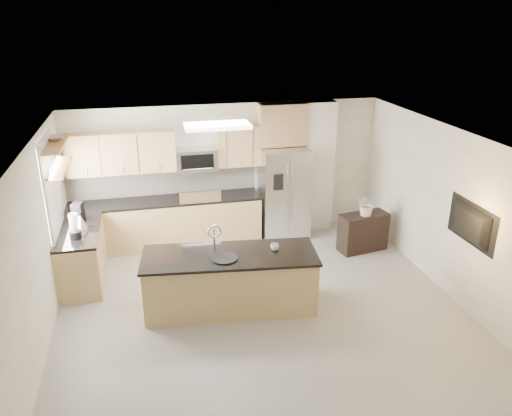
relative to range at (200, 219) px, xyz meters
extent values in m
plane|color=#A8A59F|center=(0.60, -2.92, -0.47)|extent=(6.50, 6.50, 0.00)
cube|color=silver|center=(0.60, -2.92, 2.13)|extent=(6.00, 6.50, 0.02)
cube|color=white|center=(0.60, 0.33, 0.83)|extent=(6.00, 0.02, 2.60)
cube|color=white|center=(-2.40, -2.92, 0.83)|extent=(0.02, 6.50, 2.60)
cube|color=white|center=(3.60, -2.92, 0.83)|extent=(0.02, 6.50, 2.60)
cube|color=tan|center=(-0.63, 0.00, -0.03)|extent=(3.55, 0.65, 0.88)
cube|color=black|center=(-0.63, 0.00, 0.43)|extent=(3.55, 0.66, 0.04)
cube|color=beige|center=(-0.63, 0.32, 0.71)|extent=(3.55, 0.02, 0.52)
cube|color=tan|center=(-2.07, -1.07, -0.03)|extent=(0.65, 1.50, 0.88)
cube|color=black|center=(-2.07, -1.07, 0.43)|extent=(0.66, 1.50, 0.04)
cube|color=black|center=(0.00, 0.00, -0.02)|extent=(0.76, 0.64, 0.90)
cube|color=black|center=(0.00, 0.00, 0.44)|extent=(0.76, 0.62, 0.03)
cube|color=silver|center=(0.00, -0.30, 0.56)|extent=(0.76, 0.04, 0.22)
cube|color=tan|center=(-1.34, 0.16, 1.35)|extent=(1.92, 0.33, 0.75)
cube|color=tan|center=(0.79, 0.16, 1.35)|extent=(0.82, 0.33, 0.75)
cube|color=silver|center=(0.00, 0.13, 1.16)|extent=(0.76, 0.40, 0.40)
cube|color=black|center=(0.00, -0.07, 1.16)|extent=(0.60, 0.02, 0.28)
cube|color=silver|center=(1.66, -0.05, 0.42)|extent=(0.92, 0.75, 1.78)
cube|color=#979799|center=(1.66, -0.43, 0.42)|extent=(0.02, 0.01, 1.69)
cube|color=black|center=(1.44, -0.44, 0.78)|extent=(0.18, 0.03, 0.30)
cube|color=white|center=(2.42, 0.18, 0.83)|extent=(0.60, 0.30, 2.60)
cube|color=white|center=(-2.38, -1.07, 1.18)|extent=(0.03, 1.05, 1.55)
cube|color=silver|center=(-2.37, -1.07, 1.18)|extent=(0.03, 1.15, 1.65)
cube|color=#925A3A|center=(-2.25, -0.97, 1.48)|extent=(0.30, 1.20, 0.04)
cube|color=#925A3A|center=(-2.25, -0.97, 1.85)|extent=(0.30, 1.20, 0.04)
cube|color=white|center=(0.20, -1.32, 2.09)|extent=(1.00, 0.50, 0.06)
cube|color=tan|center=(0.17, -2.40, -0.05)|extent=(2.59, 1.15, 0.85)
cube|color=black|center=(0.17, -2.40, 0.40)|extent=(2.66, 1.22, 0.04)
cube|color=black|center=(-0.03, -2.40, 0.38)|extent=(0.53, 0.39, 0.01)
cylinder|color=silver|center=(-0.03, -2.19, 0.59)|extent=(0.03, 0.03, 0.34)
torus|color=silver|center=(-0.03, -2.25, 0.74)|extent=(0.21, 0.03, 0.21)
cube|color=black|center=(2.93, -1.04, -0.11)|extent=(0.95, 0.52, 0.72)
imported|color=silver|center=(0.84, -2.42, 0.47)|extent=(0.13, 0.13, 0.10)
cylinder|color=black|center=(0.07, -2.53, 0.43)|extent=(0.51, 0.51, 0.02)
cylinder|color=black|center=(-2.07, -1.39, 0.51)|extent=(0.18, 0.18, 0.12)
cylinder|color=silver|center=(-2.07, -1.39, 0.72)|extent=(0.13, 0.13, 0.29)
cone|color=silver|center=(-2.02, -1.02, 0.57)|extent=(0.22, 0.22, 0.24)
cylinder|color=black|center=(-2.02, -1.02, 0.70)|extent=(0.04, 0.04, 0.04)
cube|color=black|center=(-2.09, -0.66, 0.60)|extent=(0.20, 0.23, 0.31)
cylinder|color=silver|center=(-2.09, -0.71, 0.53)|extent=(0.10, 0.10, 0.11)
imported|color=silver|center=(-2.25, -0.78, 1.90)|extent=(0.35, 0.35, 0.08)
imported|color=silver|center=(2.93, -1.09, 0.57)|extent=(0.61, 0.53, 0.65)
imported|color=black|center=(3.51, -3.12, 0.88)|extent=(0.14, 1.08, 0.62)
camera|label=1|loc=(-0.92, -8.85, 3.76)|focal=35.00mm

